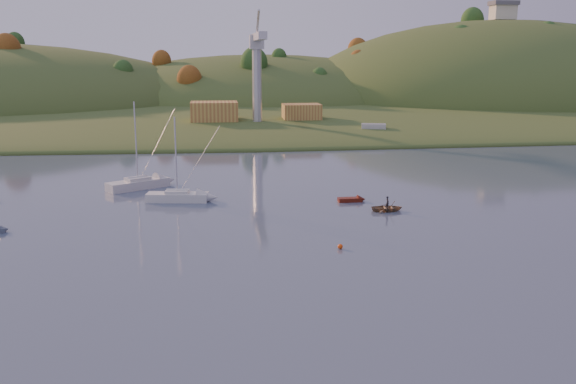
{
  "coord_description": "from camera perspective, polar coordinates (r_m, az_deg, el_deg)",
  "views": [
    {
      "loc": [
        -8.65,
        -29.86,
        18.38
      ],
      "look_at": [
        -0.5,
        38.58,
        3.43
      ],
      "focal_mm": 40.0,
      "sensor_mm": 36.0,
      "label": 1
    }
  ],
  "objects": [
    {
      "name": "canoe",
      "position": [
        77.11,
        8.82,
        -1.41
      ],
      "size": [
        3.71,
        2.66,
        0.77
      ],
      "primitive_type": "imported",
      "rotation": [
        0.0,
        0.0,
        1.57
      ],
      "color": "#826648",
      "rests_on": "ground"
    },
    {
      "name": "paddler",
      "position": [
        77.02,
        8.83,
        -1.12
      ],
      "size": [
        0.37,
        0.57,
        1.55
      ],
      "primitive_type": "imported",
      "rotation": [
        0.0,
        0.0,
        1.57
      ],
      "color": "black",
      "rests_on": "ground"
    },
    {
      "name": "sailboat_far",
      "position": [
        82.33,
        -9.81,
        -0.34
      ],
      "size": [
        7.97,
        3.39,
        10.71
      ],
      "rotation": [
        0.0,
        0.0,
        -0.14
      ],
      "color": "silver",
      "rests_on": "ground"
    },
    {
      "name": "far_shore",
      "position": [
        260.65,
        -4.93,
        8.15
      ],
      "size": [
        620.0,
        220.0,
        1.5
      ],
      "primitive_type": "cube",
      "color": "#344A1D",
      "rests_on": "ground"
    },
    {
      "name": "sailboat_near",
      "position": [
        91.15,
        -13.19,
        0.77
      ],
      "size": [
        8.65,
        6.93,
        12.0
      ],
      "rotation": [
        0.0,
        0.0,
        0.58
      ],
      "color": "silver",
      "rests_on": "ground"
    },
    {
      "name": "work_vessel",
      "position": [
        143.38,
        7.6,
        5.22
      ],
      "size": [
        13.0,
        6.97,
        3.17
      ],
      "rotation": [
        0.0,
        0.0,
        -0.22
      ],
      "color": "slate",
      "rests_on": "ground"
    },
    {
      "name": "wharf",
      "position": [
        153.43,
        -1.66,
        5.8
      ],
      "size": [
        42.0,
        16.0,
        2.4
      ],
      "primitive_type": "cube",
      "color": "slate",
      "rests_on": "ground"
    },
    {
      "name": "hill_right",
      "position": [
        248.28,
        18.06,
        7.39
      ],
      "size": [
        150.0,
        130.0,
        60.0
      ],
      "primitive_type": "ellipsoid",
      "color": "#344A1D",
      "rests_on": "ground"
    },
    {
      "name": "shed_west",
      "position": [
        153.46,
        -6.58,
        7.08
      ],
      "size": [
        11.0,
        8.0,
        4.8
      ],
      "primitive_type": "cube",
      "color": "#9F6535",
      "rests_on": "wharf"
    },
    {
      "name": "hillside_trees",
      "position": [
        215.82,
        -4.51,
        7.31
      ],
      "size": [
        280.0,
        50.0,
        32.0
      ],
      "primitive_type": null,
      "color": "#1A4117",
      "rests_on": "ground"
    },
    {
      "name": "dock_crane",
      "position": [
        148.64,
        -2.74,
        11.76
      ],
      "size": [
        3.2,
        28.0,
        20.3
      ],
      "color": "#B7B7BC",
      "rests_on": "wharf"
    },
    {
      "name": "hilltop_house",
      "position": [
        248.05,
        18.58,
        15.1
      ],
      "size": [
        9.0,
        7.0,
        6.45
      ],
      "color": "beige",
      "rests_on": "hill_right"
    },
    {
      "name": "shed_east",
      "position": [
        156.0,
        1.22,
        7.09
      ],
      "size": [
        9.0,
        7.0,
        4.0
      ],
      "primitive_type": "cube",
      "color": "#9F6535",
      "rests_on": "wharf"
    },
    {
      "name": "buoy_0",
      "position": [
        61.84,
        4.66,
        -4.85
      ],
      "size": [
        0.5,
        0.5,
        0.5
      ],
      "primitive_type": "sphere",
      "color": "#DA430B",
      "rests_on": "ground"
    },
    {
      "name": "shore_slope",
      "position": [
        195.91,
        -4.26,
        6.82
      ],
      "size": [
        640.0,
        150.0,
        7.0
      ],
      "primitive_type": "ellipsoid",
      "color": "#344A1D",
      "rests_on": "ground"
    },
    {
      "name": "buoy_2",
      "position": [
        93.89,
        -15.52,
        0.65
      ],
      "size": [
        0.5,
        0.5,
        0.5
      ],
      "primitive_type": "sphere",
      "color": "#DA430B",
      "rests_on": "ground"
    },
    {
      "name": "hill_center",
      "position": [
        241.28,
        -2.36,
        7.86
      ],
      "size": [
        140.0,
        120.0,
        36.0
      ],
      "primitive_type": "ellipsoid",
      "color": "#344A1D",
      "rests_on": "ground"
    },
    {
      "name": "red_tender",
      "position": [
        81.6,
        5.99,
        -0.67
      ],
      "size": [
        3.58,
        1.32,
        1.2
      ],
      "rotation": [
        0.0,
        0.0,
        0.03
      ],
      "color": "#51160B",
      "rests_on": "ground"
    }
  ]
}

